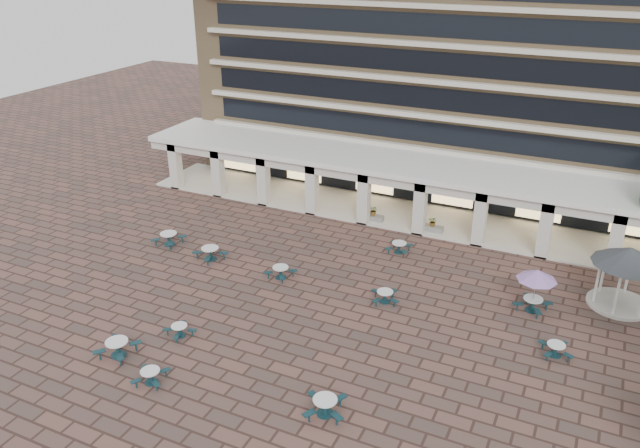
{
  "coord_description": "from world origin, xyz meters",
  "views": [
    {
      "loc": [
        12.89,
        -27.08,
        19.22
      ],
      "look_at": [
        -1.25,
        3.0,
        3.95
      ],
      "focal_mm": 35.0,
      "sensor_mm": 36.0,
      "label": 1
    }
  ],
  "objects_px": {
    "picnic_table_0": "(117,347)",
    "planter_right": "(433,226)",
    "picnic_table_2": "(325,405)",
    "gazebo": "(628,263)",
    "picnic_table_1": "(151,375)",
    "planter_left": "(373,215)"
  },
  "relations": [
    {
      "from": "picnic_table_0",
      "to": "planter_right",
      "type": "xyz_separation_m",
      "value": [
        10.37,
        20.89,
        -0.03
      ]
    },
    {
      "from": "picnic_table_2",
      "to": "gazebo",
      "type": "xyz_separation_m",
      "value": [
        11.51,
        15.39,
        2.26
      ]
    },
    {
      "from": "picnic_table_2",
      "to": "gazebo",
      "type": "relative_size",
      "value": 0.55
    },
    {
      "from": "picnic_table_1",
      "to": "picnic_table_2",
      "type": "relative_size",
      "value": 0.83
    },
    {
      "from": "picnic_table_1",
      "to": "planter_right",
      "type": "distance_m",
      "value": 23.13
    },
    {
      "from": "picnic_table_1",
      "to": "picnic_table_2",
      "type": "xyz_separation_m",
      "value": [
        8.38,
        1.56,
        0.08
      ]
    },
    {
      "from": "picnic_table_0",
      "to": "planter_left",
      "type": "bearing_deg",
      "value": 69.69
    },
    {
      "from": "picnic_table_1",
      "to": "planter_right",
      "type": "height_order",
      "value": "planter_right"
    },
    {
      "from": "picnic_table_1",
      "to": "picnic_table_0",
      "type": "bearing_deg",
      "value": 146.71
    },
    {
      "from": "picnic_table_1",
      "to": "picnic_table_2",
      "type": "distance_m",
      "value": 8.52
    },
    {
      "from": "picnic_table_0",
      "to": "planter_right",
      "type": "bearing_deg",
      "value": 58.94
    },
    {
      "from": "picnic_table_2",
      "to": "planter_left",
      "type": "distance_m",
      "value": 21.03
    },
    {
      "from": "picnic_table_1",
      "to": "gazebo",
      "type": "distance_m",
      "value": 26.23
    },
    {
      "from": "picnic_table_1",
      "to": "planter_right",
      "type": "bearing_deg",
      "value": 56.83
    },
    {
      "from": "picnic_table_1",
      "to": "planter_left",
      "type": "height_order",
      "value": "planter_left"
    },
    {
      "from": "picnic_table_2",
      "to": "planter_right",
      "type": "xyz_separation_m",
      "value": [
        -0.89,
        20.32,
        -0.02
      ]
    },
    {
      "from": "planter_right",
      "to": "planter_left",
      "type": "bearing_deg",
      "value": 180.0
    },
    {
      "from": "picnic_table_2",
      "to": "planter_left",
      "type": "bearing_deg",
      "value": 88.36
    },
    {
      "from": "picnic_table_1",
      "to": "planter_left",
      "type": "xyz_separation_m",
      "value": [
        2.97,
        21.88,
        0.11
      ]
    },
    {
      "from": "picnic_table_1",
      "to": "picnic_table_2",
      "type": "bearing_deg",
      "value": -3.76
    },
    {
      "from": "picnic_table_1",
      "to": "planter_left",
      "type": "distance_m",
      "value": 22.08
    },
    {
      "from": "picnic_table_0",
      "to": "picnic_table_1",
      "type": "relative_size",
      "value": 1.13
    }
  ]
}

